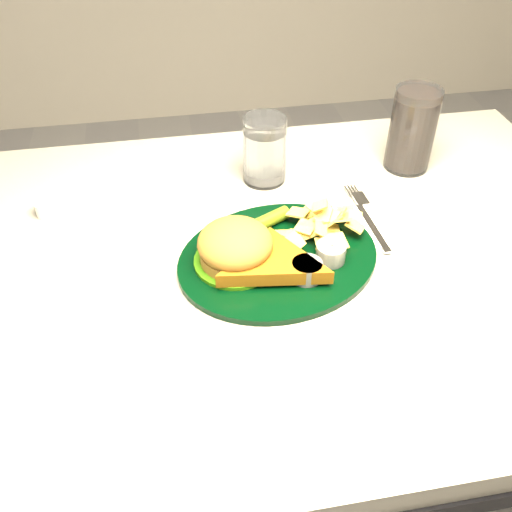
{
  "coord_description": "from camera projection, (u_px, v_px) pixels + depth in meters",
  "views": [
    {
      "loc": [
        -0.13,
        -0.66,
        1.32
      ],
      "look_at": [
        -0.02,
        -0.06,
        0.8
      ],
      "focal_mm": 40.0,
      "sensor_mm": 36.0,
      "label": 1
    }
  ],
  "objects": [
    {
      "name": "dinner_plate",
      "position": [
        279.0,
        243.0,
        0.85
      ],
      "size": [
        0.38,
        0.34,
        0.07
      ],
      "primitive_type": null,
      "rotation": [
        0.0,
        0.0,
        0.31
      ],
      "color": "black",
      "rests_on": "table"
    },
    {
      "name": "cola_glass",
      "position": [
        412.0,
        130.0,
        1.03
      ],
      "size": [
        0.11,
        0.11,
        0.15
      ],
      "primitive_type": "cylinder",
      "rotation": [
        0.0,
        0.0,
        0.34
      ],
      "color": "black",
      "rests_on": "table"
    },
    {
      "name": "ramekin",
      "position": [
        47.0,
        208.0,
        0.95
      ],
      "size": [
        0.05,
        0.05,
        0.02
      ],
      "primitive_type": "cylinder",
      "rotation": [
        0.0,
        0.0,
        0.3
      ],
      "color": "silver",
      "rests_on": "table"
    },
    {
      "name": "table",
      "position": [
        261.0,
        400.0,
        1.12
      ],
      "size": [
        1.2,
        0.8,
        0.75
      ],
      "primitive_type": null,
      "color": "#A19D91",
      "rests_on": "ground"
    },
    {
      "name": "water_glass",
      "position": [
        264.0,
        150.0,
        1.0
      ],
      "size": [
        0.08,
        0.08,
        0.12
      ],
      "primitive_type": "cylinder",
      "rotation": [
        0.0,
        0.0,
        0.1
      ],
      "color": "silver",
      "rests_on": "table"
    },
    {
      "name": "fork_napkin",
      "position": [
        371.0,
        224.0,
        0.93
      ],
      "size": [
        0.13,
        0.17,
        0.01
      ],
      "primitive_type": null,
      "rotation": [
        0.0,
        0.0,
        0.05
      ],
      "color": "white",
      "rests_on": "table"
    },
    {
      "name": "ground",
      "position": [
        260.0,
        493.0,
        1.37
      ],
      "size": [
        4.0,
        4.0,
        0.0
      ],
      "primitive_type": "plane",
      "color": "gray",
      "rests_on": "ground"
    }
  ]
}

